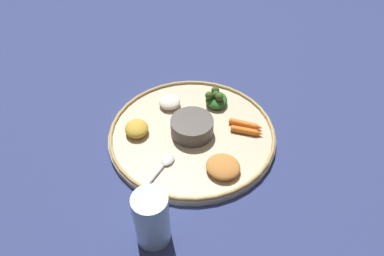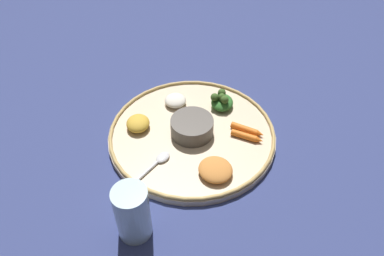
{
  "view_description": "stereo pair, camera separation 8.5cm",
  "coord_description": "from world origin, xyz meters",
  "px_view_note": "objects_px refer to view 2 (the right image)",
  "views": [
    {
      "loc": [
        0.52,
        0.31,
        0.62
      ],
      "look_at": [
        0.0,
        0.0,
        0.03
      ],
      "focal_mm": 35.89,
      "sensor_mm": 36.0,
      "label": 1
    },
    {
      "loc": [
        0.47,
        0.38,
        0.62
      ],
      "look_at": [
        0.0,
        0.0,
        0.03
      ],
      "focal_mm": 35.89,
      "sensor_mm": 36.0,
      "label": 2
    }
  ],
  "objects_px": {
    "carrot_near_spoon": "(247,136)",
    "drinking_glass": "(133,215)",
    "greens_pile": "(221,101)",
    "spoon": "(153,167)",
    "center_bowl": "(192,126)",
    "carrot_outer": "(247,130)"
  },
  "relations": [
    {
      "from": "center_bowl",
      "to": "drinking_glass",
      "type": "height_order",
      "value": "drinking_glass"
    },
    {
      "from": "greens_pile",
      "to": "carrot_near_spoon",
      "type": "xyz_separation_m",
      "value": [
        0.05,
        0.11,
        -0.01
      ]
    },
    {
      "from": "spoon",
      "to": "greens_pile",
      "type": "height_order",
      "value": "greens_pile"
    },
    {
      "from": "carrot_near_spoon",
      "to": "greens_pile",
      "type": "bearing_deg",
      "value": -116.7
    },
    {
      "from": "spoon",
      "to": "greens_pile",
      "type": "distance_m",
      "value": 0.24
    },
    {
      "from": "center_bowl",
      "to": "greens_pile",
      "type": "relative_size",
      "value": 1.21
    },
    {
      "from": "greens_pile",
      "to": "carrot_outer",
      "type": "distance_m",
      "value": 0.1
    },
    {
      "from": "spoon",
      "to": "carrot_outer",
      "type": "bearing_deg",
      "value": 156.1
    },
    {
      "from": "carrot_outer",
      "to": "drinking_glass",
      "type": "xyz_separation_m",
      "value": [
        0.33,
        -0.03,
        0.03
      ]
    },
    {
      "from": "carrot_outer",
      "to": "drinking_glass",
      "type": "height_order",
      "value": "drinking_glass"
    },
    {
      "from": "carrot_near_spoon",
      "to": "drinking_glass",
      "type": "bearing_deg",
      "value": -6.81
    },
    {
      "from": "carrot_near_spoon",
      "to": "carrot_outer",
      "type": "distance_m",
      "value": 0.02
    },
    {
      "from": "greens_pile",
      "to": "drinking_glass",
      "type": "relative_size",
      "value": 0.69
    },
    {
      "from": "carrot_near_spoon",
      "to": "drinking_glass",
      "type": "height_order",
      "value": "drinking_glass"
    },
    {
      "from": "spoon",
      "to": "greens_pile",
      "type": "xyz_separation_m",
      "value": [
        -0.24,
        -0.0,
        0.01
      ]
    },
    {
      "from": "center_bowl",
      "to": "carrot_near_spoon",
      "type": "relative_size",
      "value": 1.3
    },
    {
      "from": "drinking_glass",
      "to": "carrot_outer",
      "type": "bearing_deg",
      "value": 175.51
    },
    {
      "from": "center_bowl",
      "to": "greens_pile",
      "type": "xyz_separation_m",
      "value": [
        -0.11,
        -0.0,
        -0.0
      ]
    },
    {
      "from": "center_bowl",
      "to": "spoon",
      "type": "relative_size",
      "value": 0.65
    },
    {
      "from": "center_bowl",
      "to": "carrot_near_spoon",
      "type": "xyz_separation_m",
      "value": [
        -0.06,
        0.11,
        -0.01
      ]
    },
    {
      "from": "greens_pile",
      "to": "drinking_glass",
      "type": "height_order",
      "value": "drinking_glass"
    },
    {
      "from": "center_bowl",
      "to": "spoon",
      "type": "xyz_separation_m",
      "value": [
        0.13,
        0.0,
        -0.02
      ]
    }
  ]
}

